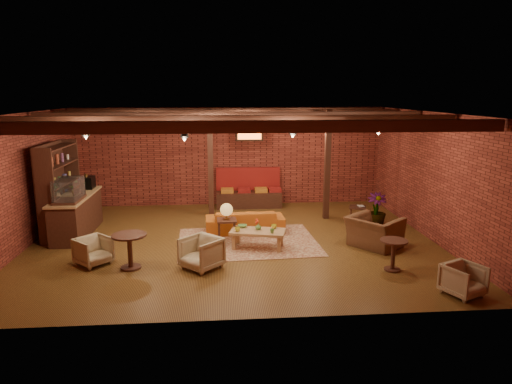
{
  "coord_description": "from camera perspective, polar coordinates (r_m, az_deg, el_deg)",
  "views": [
    {
      "loc": [
        -0.33,
        -10.92,
        3.69
      ],
      "look_at": [
        0.57,
        0.2,
        1.23
      ],
      "focal_mm": 32.0,
      "sensor_mm": 36.0,
      "label": 1
    }
  ],
  "objects": [
    {
      "name": "banquette",
      "position": [
        14.84,
        -0.92,
        0.02
      ],
      "size": [
        2.1,
        0.7,
        1.0
      ],
      "primitive_type": null,
      "color": "maroon",
      "rests_on": "ground"
    },
    {
      "name": "plant_tall",
      "position": [
        12.92,
        15.03,
        1.89
      ],
      "size": [
        1.8,
        1.8,
        2.84
      ],
      "primitive_type": "imported",
      "rotation": [
        0.0,
        0.0,
        -0.14
      ],
      "color": "#4C7F4C",
      "rests_on": "floor"
    },
    {
      "name": "plant_counter",
      "position": [
        12.9,
        -21.05,
        0.55
      ],
      "size": [
        0.35,
        0.39,
        0.3
      ],
      "primitive_type": "imported",
      "color": "#337F33",
      "rests_on": "service_counter"
    },
    {
      "name": "wall_back",
      "position": [
        15.07,
        -3.33,
        4.43
      ],
      "size": [
        10.0,
        0.02,
        3.2
      ],
      "primitive_type": "cube",
      "color": "maroon",
      "rests_on": "ground"
    },
    {
      "name": "side_table_lamp",
      "position": [
        11.33,
        -3.71,
        -2.59
      ],
      "size": [
        0.49,
        0.49,
        0.99
      ],
      "rotation": [
        0.0,
        0.0,
        0.04
      ],
      "color": "#321710",
      "rests_on": "floor"
    },
    {
      "name": "round_table_left",
      "position": [
        10.06,
        -15.52,
        -6.45
      ],
      "size": [
        0.73,
        0.73,
        0.76
      ],
      "color": "#321710",
      "rests_on": "floor"
    },
    {
      "name": "rug",
      "position": [
        11.52,
        -1.04,
        -6.23
      ],
      "size": [
        3.56,
        2.8,
        0.01
      ],
      "primitive_type": "cube",
      "rotation": [
        0.0,
        0.0,
        0.05
      ],
      "color": "maroon",
      "rests_on": "floor"
    },
    {
      "name": "coffee_table",
      "position": [
        10.97,
        0.17,
        -5.05
      ],
      "size": [
        1.41,
        0.94,
        0.7
      ],
      "rotation": [
        0.0,
        0.0,
        -0.24
      ],
      "color": "#A6734D",
      "rests_on": "floor"
    },
    {
      "name": "wall_right",
      "position": [
        12.33,
        21.09,
        1.83
      ],
      "size": [
        0.02,
        8.0,
        3.2
      ],
      "primitive_type": "cube",
      "color": "maroon",
      "rests_on": "ground"
    },
    {
      "name": "ceiling",
      "position": [
        10.93,
        -2.93,
        9.85
      ],
      "size": [
        10.0,
        8.0,
        0.02
      ],
      "primitive_type": "cube",
      "color": "black",
      "rests_on": "wall_back"
    },
    {
      "name": "ceiling_spotlights",
      "position": [
        10.95,
        -2.91,
        8.07
      ],
      "size": [
        6.4,
        4.4,
        0.28
      ],
      "primitive_type": null,
      "color": "black",
      "rests_on": "ceiling"
    },
    {
      "name": "ceiling_beams",
      "position": [
        10.94,
        -2.92,
        9.22
      ],
      "size": [
        9.8,
        6.4,
        0.22
      ],
      "primitive_type": null,
      "color": "#321710",
      "rests_on": "ceiling"
    },
    {
      "name": "post_right",
      "position": [
        13.45,
        8.91,
        3.34
      ],
      "size": [
        0.16,
        0.16,
        3.2
      ],
      "primitive_type": "cube",
      "color": "#321710",
      "rests_on": "ground"
    },
    {
      "name": "round_table_right",
      "position": [
        10.04,
        16.8,
        -6.97
      ],
      "size": [
        0.57,
        0.57,
        0.67
      ],
      "color": "#321710",
      "rests_on": "floor"
    },
    {
      "name": "armchair_far",
      "position": [
        9.36,
        24.52,
        -9.81
      ],
      "size": [
        0.82,
        0.8,
        0.65
      ],
      "primitive_type": "imported",
      "rotation": [
        0.0,
        0.0,
        0.43
      ],
      "color": "beige",
      "rests_on": "floor"
    },
    {
      "name": "wall_front",
      "position": [
        7.23,
        -1.81,
        -4.36
      ],
      "size": [
        10.0,
        0.02,
        3.2
      ],
      "primitive_type": "cube",
      "color": "maroon",
      "rests_on": "ground"
    },
    {
      "name": "armchair_right",
      "position": [
        11.39,
        14.59,
        -4.23
      ],
      "size": [
        1.31,
        1.36,
        1.01
      ],
      "primitive_type": "imported",
      "rotation": [
        0.0,
        0.0,
        2.26
      ],
      "color": "brown",
      "rests_on": "floor"
    },
    {
      "name": "shelving_hutch",
      "position": [
        12.96,
        -23.29,
        0.33
      ],
      "size": [
        0.52,
        2.0,
        2.4
      ],
      "primitive_type": null,
      "color": "#321710",
      "rests_on": "ground"
    },
    {
      "name": "ceiling_pipe",
      "position": [
        12.55,
        -3.14,
        8.57
      ],
      "size": [
        9.6,
        0.12,
        0.12
      ],
      "primitive_type": "cylinder",
      "rotation": [
        0.0,
        1.57,
        0.0
      ],
      "color": "black",
      "rests_on": "ceiling"
    },
    {
      "name": "armchair_a",
      "position": [
        10.59,
        -19.68,
        -6.78
      ],
      "size": [
        0.89,
        0.89,
        0.67
      ],
      "primitive_type": "imported",
      "rotation": [
        0.0,
        0.0,
        0.81
      ],
      "color": "beige",
      "rests_on": "floor"
    },
    {
      "name": "floor",
      "position": [
        11.53,
        -2.75,
        -6.25
      ],
      "size": [
        10.0,
        10.0,
        0.0
      ],
      "primitive_type": "plane",
      "color": "#361E0D",
      "rests_on": "ground"
    },
    {
      "name": "post_left",
      "position": [
        13.68,
        -5.71,
        3.58
      ],
      "size": [
        0.16,
        0.16,
        3.2
      ],
      "primitive_type": "cube",
      "color": "#321710",
      "rests_on": "ground"
    },
    {
      "name": "side_table_book",
      "position": [
        13.25,
        12.61,
        -1.93
      ],
      "size": [
        0.58,
        0.58,
        0.53
      ],
      "rotation": [
        0.0,
        0.0,
        -0.31
      ],
      "color": "#321710",
      "rests_on": "floor"
    },
    {
      "name": "sofa",
      "position": [
        12.24,
        -1.4,
        -3.64
      ],
      "size": [
        2.11,
        0.89,
        0.61
      ],
      "primitive_type": "imported",
      "rotation": [
        0.0,
        0.0,
        3.18
      ],
      "color": "#AD5318",
      "rests_on": "floor"
    },
    {
      "name": "armchair_b",
      "position": [
        9.81,
        -6.85,
        -7.39
      ],
      "size": [
        1.0,
        1.0,
        0.75
      ],
      "primitive_type": "imported",
      "rotation": [
        0.0,
        0.0,
        -0.78
      ],
      "color": "beige",
      "rests_on": "floor"
    },
    {
      "name": "service_sign",
      "position": [
        14.11,
        -0.82,
        6.98
      ],
      "size": [
        0.86,
        0.06,
        0.3
      ],
      "primitive_type": "cube",
      "color": "#E15316",
      "rests_on": "ceiling"
    },
    {
      "name": "wall_left",
      "position": [
        12.06,
        -27.33,
        1.05
      ],
      "size": [
        0.02,
        8.0,
        3.2
      ],
      "primitive_type": "cube",
      "color": "maroon",
      "rests_on": "ground"
    },
    {
      "name": "service_counter",
      "position": [
        12.83,
        -21.58,
        -1.48
      ],
      "size": [
        0.8,
        2.5,
        1.6
      ],
      "primitive_type": null,
      "color": "#321710",
      "rests_on": "ground"
    }
  ]
}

